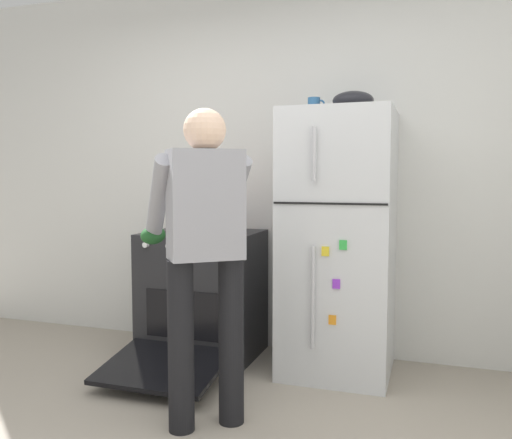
% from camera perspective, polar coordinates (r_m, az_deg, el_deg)
% --- Properties ---
extents(kitchen_wall_back, '(6.00, 0.10, 2.70)m').
position_cam_1_polar(kitchen_wall_back, '(3.92, 2.02, 5.84)').
color(kitchen_wall_back, silver).
rests_on(kitchen_wall_back, ground).
extents(refrigerator, '(0.68, 0.72, 1.68)m').
position_cam_1_polar(refrigerator, '(3.45, 8.86, -2.50)').
color(refrigerator, silver).
rests_on(refrigerator, ground).
extents(stove_range, '(0.76, 1.20, 0.89)m').
position_cam_1_polar(stove_range, '(3.78, -5.79, -8.14)').
color(stove_range, black).
rests_on(stove_range, ground).
extents(person_cook, '(0.67, 0.71, 1.60)m').
position_cam_1_polar(person_cook, '(2.67, -5.63, -2.11)').
color(person_cook, black).
rests_on(person_cook, ground).
extents(red_pot, '(0.34, 0.24, 0.13)m').
position_cam_1_polar(red_pot, '(3.61, -3.76, -0.38)').
color(red_pot, red).
rests_on(red_pot, stove_range).
extents(coffee_mug, '(0.11, 0.08, 0.10)m').
position_cam_1_polar(coffee_mug, '(3.54, 6.29, 12.15)').
color(coffee_mug, '#2D6093').
rests_on(coffee_mug, refrigerator).
extents(pepper_mill, '(0.05, 0.05, 0.17)m').
position_cam_1_polar(pepper_mill, '(4.03, -8.47, 0.37)').
color(pepper_mill, brown).
rests_on(pepper_mill, stove_range).
extents(mixing_bowl, '(0.25, 0.25, 0.11)m').
position_cam_1_polar(mixing_bowl, '(3.45, 10.40, 12.47)').
color(mixing_bowl, black).
rests_on(mixing_bowl, refrigerator).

